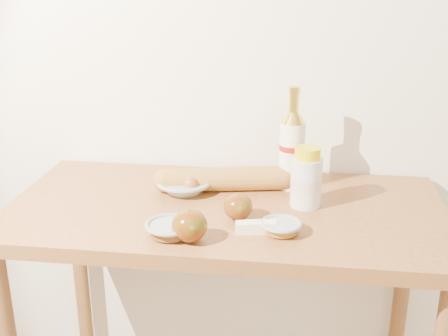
{
  "coord_description": "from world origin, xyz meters",
  "views": [
    {
      "loc": [
        0.19,
        -0.22,
        1.52
      ],
      "look_at": [
        0.0,
        1.15,
        1.02
      ],
      "focal_mm": 45.0,
      "sensor_mm": 36.0,
      "label": 1
    }
  ],
  "objects": [
    {
      "name": "back_wall",
      "position": [
        0.0,
        1.51,
        1.3
      ],
      "size": [
        3.5,
        0.02,
        2.6
      ],
      "primitive_type": "cube",
      "color": "white",
      "rests_on": "ground"
    },
    {
      "name": "sugar_bowl",
      "position": [
        -0.11,
        0.98,
        0.92
      ],
      "size": [
        0.12,
        0.12,
        0.03
      ],
      "rotation": [
        0.0,
        0.0,
        0.0
      ],
      "color": "gray",
      "rests_on": "table"
    },
    {
      "name": "apple_redgreen_front",
      "position": [
        -0.06,
        0.96,
        0.94
      ],
      "size": [
        0.1,
        0.1,
        0.08
      ],
      "rotation": [
        0.0,
        0.0,
        -0.25
      ],
      "color": "maroon",
      "rests_on": "table"
    },
    {
      "name": "bourbon_bottle",
      "position": [
        0.17,
        1.34,
        1.02
      ],
      "size": [
        0.09,
        0.09,
        0.3
      ],
      "rotation": [
        0.0,
        0.0,
        0.22
      ],
      "color": "white",
      "rests_on": "table"
    },
    {
      "name": "egg_bowl",
      "position": [
        -0.13,
        1.26,
        0.92
      ],
      "size": [
        0.2,
        0.2,
        0.06
      ],
      "rotation": [
        0.0,
        0.0,
        -0.3
      ],
      "color": "#94A19B",
      "rests_on": "table"
    },
    {
      "name": "butter_stick",
      "position": [
        0.1,
        1.03,
        0.91
      ],
      "size": [
        0.1,
        0.05,
        0.03
      ],
      "rotation": [
        0.0,
        0.0,
        0.19
      ],
      "color": "#F5ECBE",
      "rests_on": "table"
    },
    {
      "name": "cream_bottle",
      "position": [
        0.22,
        1.21,
        0.98
      ],
      "size": [
        0.11,
        0.11,
        0.17
      ],
      "rotation": [
        0.0,
        0.0,
        -0.43
      ],
      "color": "silver",
      "rests_on": "table"
    },
    {
      "name": "table",
      "position": [
        0.0,
        1.18,
        0.78
      ],
      "size": [
        1.2,
        0.6,
        0.9
      ],
      "color": "#A56935",
      "rests_on": "ground"
    },
    {
      "name": "syrup_bowl",
      "position": [
        0.16,
        1.03,
        0.92
      ],
      "size": [
        0.13,
        0.13,
        0.03
      ],
      "rotation": [
        0.0,
        0.0,
        0.26
      ],
      "color": "#93A19C",
      "rests_on": "table"
    },
    {
      "name": "baguette",
      "position": [
        -0.01,
        1.29,
        0.94
      ],
      "size": [
        0.43,
        0.15,
        0.07
      ],
      "rotation": [
        0.0,
        0.0,
        0.2
      ],
      "color": "#C38B3B",
      "rests_on": "table"
    },
    {
      "name": "apple_redgreen_right",
      "position": [
        0.04,
        1.1,
        0.93
      ],
      "size": [
        0.09,
        0.09,
        0.07
      ],
      "rotation": [
        0.0,
        0.0,
        -0.18
      ],
      "color": "maroon",
      "rests_on": "table"
    }
  ]
}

